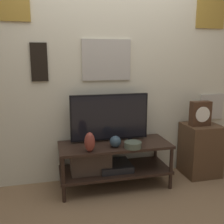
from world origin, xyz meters
name	(u,v)px	position (x,y,z in m)	size (l,w,h in m)	color
ground_plane	(121,198)	(0.00, 0.00, 0.00)	(12.00, 12.00, 0.00)	#846647
wall_back	(109,67)	(0.00, 0.59, 1.36)	(6.40, 0.08, 2.70)	beige
media_console	(106,160)	(-0.10, 0.29, 0.32)	(1.25, 0.50, 0.51)	black
television	(110,117)	(-0.03, 0.40, 0.79)	(0.90, 0.05, 0.55)	black
vase_slim_bronze	(96,132)	(-0.18, 0.49, 0.60)	(0.07, 0.07, 0.18)	brown
vase_urn_stoneware	(90,142)	(-0.31, 0.11, 0.61)	(0.11, 0.11, 0.21)	brown
vase_round_glass	(115,142)	(-0.02, 0.18, 0.57)	(0.12, 0.12, 0.12)	#2D4251
vase_wide_bowl	(133,145)	(0.15, 0.11, 0.54)	(0.18, 0.18, 0.07)	#4C5647
side_table	(200,150)	(1.12, 0.34, 0.32)	(0.42, 0.40, 0.65)	#513823
mantel_clock	(200,114)	(1.07, 0.31, 0.80)	(0.25, 0.11, 0.30)	#422819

